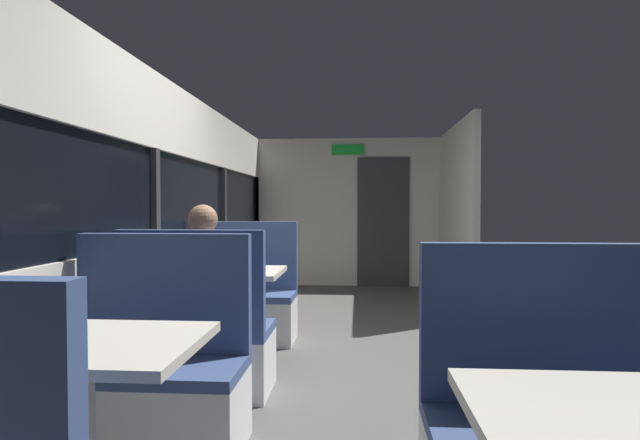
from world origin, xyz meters
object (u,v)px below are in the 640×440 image
dining_table_mid_window (225,282)px  bench_mid_window_facing_end (199,344)px  bench_mid_window_facing_entry (244,305)px  bench_near_window_facing_entry (153,384)px  dining_table_near_window (81,366)px  seated_passenger (202,311)px

dining_table_mid_window → bench_mid_window_facing_end: (0.00, -0.70, -0.31)m
bench_mid_window_facing_end → bench_mid_window_facing_entry: bearing=90.0°
dining_table_mid_window → bench_near_window_facing_entry: bearing=-90.0°
dining_table_near_window → seated_passenger: seated_passenger is taller
bench_near_window_facing_entry → seated_passenger: 0.88m
dining_table_near_window → bench_mid_window_facing_entry: (0.00, 2.88, -0.31)m
dining_table_near_window → bench_near_window_facing_entry: bench_near_window_facing_entry is taller
bench_near_window_facing_entry → seated_passenger: (0.00, 0.85, 0.21)m
bench_mid_window_facing_end → seated_passenger: seated_passenger is taller
dining_table_near_window → seated_passenger: bearing=90.0°
bench_near_window_facing_entry → dining_table_mid_window: bearing=90.0°
dining_table_near_window → bench_mid_window_facing_end: bench_mid_window_facing_end is taller
seated_passenger → bench_near_window_facing_entry: bearing=-90.0°
bench_near_window_facing_entry → dining_table_mid_window: 1.51m
dining_table_near_window → dining_table_mid_window: (0.00, 2.18, 0.00)m
dining_table_near_window → bench_near_window_facing_entry: size_ratio=0.82×
dining_table_mid_window → bench_mid_window_facing_entry: (0.00, 0.70, -0.31)m
dining_table_near_window → dining_table_mid_window: 2.18m
bench_near_window_facing_entry → bench_mid_window_facing_end: same height
bench_near_window_facing_entry → bench_mid_window_facing_entry: bearing=90.0°
bench_near_window_facing_entry → dining_table_mid_window: size_ratio=1.22×
seated_passenger → bench_mid_window_facing_end: bearing=-90.0°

